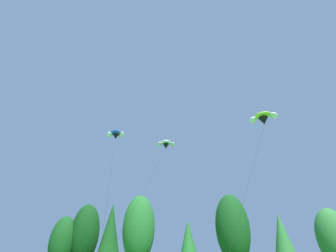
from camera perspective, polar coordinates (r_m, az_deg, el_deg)
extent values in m
ellipsoid|color=#144719|center=(60.51, -22.81, -22.97)|extent=(5.18, 5.18, 9.81)
ellipsoid|color=#0F3D14|center=(60.52, -18.33, -22.09)|extent=(5.93, 5.93, 12.00)
cone|color=#144719|center=(54.79, -12.95, -22.28)|extent=(4.76, 4.76, 10.64)
ellipsoid|color=#236628|center=(50.10, -6.64, -21.96)|extent=(5.87, 5.87, 11.85)
cone|color=#236628|center=(46.69, 4.66, -24.96)|extent=(3.81, 3.81, 7.43)
ellipsoid|color=#144719|center=(46.15, 14.42, -21.44)|extent=(5.56, 5.56, 10.94)
cone|color=#2D7033|center=(48.00, 24.58, -22.24)|extent=(3.96, 3.96, 7.92)
ellipsoid|color=#2D7033|center=(45.61, 33.51, -20.36)|extent=(4.61, 4.61, 8.17)
ellipsoid|color=white|center=(38.73, -0.46, -3.76)|extent=(1.89, 1.66, 0.68)
ellipsoid|color=silver|center=(38.66, 1.01, -4.16)|extent=(1.17, 1.19, 0.84)
ellipsoid|color=silver|center=(38.58, -1.93, -4.09)|extent=(1.10, 1.13, 0.84)
cone|color=black|center=(38.55, -0.47, -4.63)|extent=(1.17, 1.17, 0.76)
cylinder|color=black|center=(28.51, -5.32, -13.93)|extent=(1.11, 15.59, 16.73)
ellipsoid|color=#93D633|center=(29.81, 20.65, 2.27)|extent=(1.86, 1.27, 0.76)
ellipsoid|color=white|center=(29.63, 22.83, 2.25)|extent=(0.96, 1.00, 0.94)
ellipsoid|color=white|center=(29.71, 18.68, 1.28)|extent=(1.10, 1.02, 0.94)
cone|color=black|center=(29.55, 20.91, 1.07)|extent=(1.09, 1.09, 0.85)
cylinder|color=black|center=(22.09, 18.13, -10.86)|extent=(4.53, 9.51, 14.36)
ellipsoid|color=blue|center=(42.89, -11.72, -1.55)|extent=(2.01, 1.75, 1.02)
ellipsoid|color=white|center=(42.51, -10.38, -1.88)|extent=(1.24, 1.27, 1.13)
ellipsoid|color=white|center=(43.01, -13.14, -1.91)|extent=(1.03, 1.30, 1.13)
cone|color=black|center=(42.68, -11.78, -2.39)|extent=(1.21, 1.21, 0.82)
cylinder|color=black|center=(30.61, -13.03, -11.70)|extent=(9.73, 14.67, 19.53)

